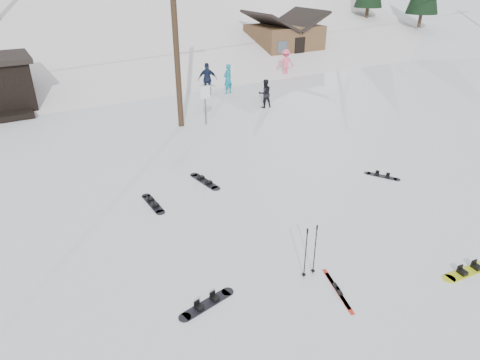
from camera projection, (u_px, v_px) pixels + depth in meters
ground at (369, 347)px, 8.48m from camera, size 200.00×200.00×0.00m
ski_slope at (49, 124)px, 56.28m from camera, size 60.00×85.24×65.97m
ridge_right at (303, 88)px, 69.11m from camera, size 45.66×93.98×54.59m
treeline_right at (333, 22)px, 57.09m from camera, size 20.00×60.00×10.00m
treeline_crest at (7, 8)px, 74.78m from camera, size 50.00×6.00×10.00m
utility_pole at (175, 21)px, 18.07m from camera, size 2.00×0.26×9.00m
trail_sign at (205, 98)px, 19.77m from camera, size 0.50×0.09×1.85m
cabin at (284, 42)px, 33.08m from camera, size 5.39×4.40×3.77m
hero_skis at (338, 290)px, 9.94m from camera, size 0.55×1.54×0.08m
ski_poles at (310, 251)px, 10.15m from camera, size 0.38×0.10×1.39m
board_scatter_a at (207, 304)px, 9.54m from camera, size 1.46×0.52×0.10m
board_scatter_b at (153, 203)px, 13.54m from camera, size 0.31×1.52×0.11m
board_scatter_d at (382, 176)px, 15.32m from camera, size 0.76×1.15×0.09m
board_scatter_e at (469, 271)px, 10.56m from camera, size 1.66×0.44×0.12m
board_scatter_f at (205, 181)px, 14.94m from camera, size 0.49×1.63×0.12m
skier_teal at (228, 79)px, 24.89m from camera, size 0.72×0.58×1.71m
skier_dark at (265, 93)px, 22.46m from camera, size 0.80×0.67×1.49m
skier_pink at (286, 63)px, 28.75m from camera, size 1.29×0.93×1.79m
skier_navy at (208, 79)px, 24.51m from camera, size 1.17×0.83×1.85m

